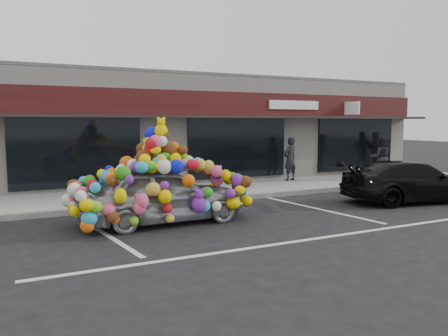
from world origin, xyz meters
name	(u,v)px	position (x,y,z in m)	size (l,w,h in m)	color
ground	(234,220)	(0.00, 0.00, 0.00)	(90.00, 90.00, 0.00)	black
shop_building	(142,129)	(0.00, 8.44, 2.16)	(24.00, 7.20, 4.31)	silver
sidewalk	(179,194)	(0.00, 4.00, 0.07)	(26.00, 3.00, 0.15)	#9C9C97
kerb	(196,201)	(0.00, 2.50, 0.07)	(26.00, 0.18, 0.16)	slate
parking_stripe_left	(103,233)	(-3.20, 0.20, 0.00)	(0.12, 4.40, 0.01)	silver
parking_stripe_mid	(319,209)	(2.80, 0.20, 0.00)	(0.12, 4.40, 0.01)	silver
parking_stripe_right	(447,195)	(8.20, 0.20, 0.00)	(0.12, 4.40, 0.01)	silver
lane_line	(361,232)	(2.00, -2.30, 0.00)	(14.00, 0.12, 0.01)	silver
toy_car	(162,188)	(-1.69, 0.58, 0.86)	(2.95, 4.35, 2.52)	#A8ACB3
black_sedan	(411,181)	(6.08, -0.12, 0.64)	(4.39, 1.78, 1.27)	black
pedestrian_a	(290,159)	(4.94, 4.74, 1.00)	(0.62, 0.41, 1.70)	#24242A
pedestrian_b	(380,157)	(8.53, 3.55, 1.03)	(0.85, 0.66, 1.75)	black
pedestrian_c	(375,153)	(9.72, 5.00, 1.09)	(0.46, 1.10, 1.88)	#2B272D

